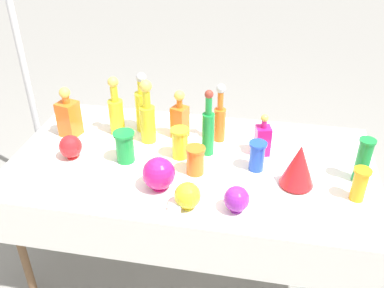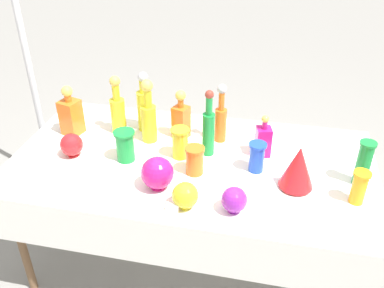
{
  "view_description": "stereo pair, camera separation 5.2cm",
  "coord_description": "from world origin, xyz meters",
  "px_view_note": "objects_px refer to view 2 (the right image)",
  "views": [
    {
      "loc": [
        0.35,
        -1.85,
        2.05
      ],
      "look_at": [
        0.0,
        0.0,
        0.86
      ],
      "focal_mm": 40.0,
      "sensor_mm": 36.0,
      "label": 1
    },
    {
      "loc": [
        0.4,
        -1.84,
        2.05
      ],
      "look_at": [
        0.0,
        0.0,
        0.86
      ],
      "focal_mm": 40.0,
      "sensor_mm": 36.0,
      "label": 2
    }
  ],
  "objects_px": {
    "slender_vase_0": "(364,162)",
    "round_bowl_0": "(234,200)",
    "slender_vase_3": "(195,159)",
    "fluted_vase_0": "(298,167)",
    "square_decanter_0": "(71,114)",
    "tall_bottle_4": "(118,110)",
    "slender_vase_1": "(359,186)",
    "tall_bottle_1": "(149,116)",
    "square_decanter_2": "(263,140)",
    "slender_vase_5": "(257,156)",
    "round_bowl_3": "(72,145)",
    "round_bowl_2": "(157,173)",
    "tall_bottle_2": "(209,129)",
    "canopy_pole": "(25,46)",
    "slender_vase_2": "(180,142)",
    "tall_bottle_3": "(145,106)",
    "tall_bottle_0": "(221,118)",
    "round_bowl_1": "(185,195)",
    "slender_vase_4": "(125,145)",
    "square_decanter_1": "(181,118)"
  },
  "relations": [
    {
      "from": "slender_vase_1",
      "to": "canopy_pole",
      "type": "bearing_deg",
      "value": 160.08
    },
    {
      "from": "canopy_pole",
      "to": "square_decanter_2",
      "type": "bearing_deg",
      "value": -15.26
    },
    {
      "from": "tall_bottle_0",
      "to": "tall_bottle_2",
      "type": "xyz_separation_m",
      "value": [
        -0.04,
        -0.15,
        0.01
      ]
    },
    {
      "from": "tall_bottle_1",
      "to": "square_decanter_2",
      "type": "height_order",
      "value": "tall_bottle_1"
    },
    {
      "from": "round_bowl_3",
      "to": "slender_vase_1",
      "type": "bearing_deg",
      "value": -3.18
    },
    {
      "from": "slender_vase_5",
      "to": "round_bowl_3",
      "type": "height_order",
      "value": "slender_vase_5"
    },
    {
      "from": "slender_vase_4",
      "to": "slender_vase_3",
      "type": "bearing_deg",
      "value": -5.87
    },
    {
      "from": "slender_vase_1",
      "to": "canopy_pole",
      "type": "xyz_separation_m",
      "value": [
        -2.06,
        0.75,
        0.25
      ]
    },
    {
      "from": "square_decanter_1",
      "to": "square_decanter_2",
      "type": "height_order",
      "value": "square_decanter_1"
    },
    {
      "from": "slender_vase_4",
      "to": "round_bowl_3",
      "type": "bearing_deg",
      "value": -175.17
    },
    {
      "from": "tall_bottle_4",
      "to": "slender_vase_3",
      "type": "xyz_separation_m",
      "value": [
        0.52,
        -0.31,
        -0.06
      ]
    },
    {
      "from": "square_decanter_0",
      "to": "tall_bottle_4",
      "type": "bearing_deg",
      "value": 15.13
    },
    {
      "from": "tall_bottle_4",
      "to": "round_bowl_1",
      "type": "relative_size",
      "value": 2.73
    },
    {
      "from": "slender_vase_1",
      "to": "slender_vase_5",
      "type": "distance_m",
      "value": 0.5
    },
    {
      "from": "tall_bottle_2",
      "to": "canopy_pole",
      "type": "distance_m",
      "value": 1.42
    },
    {
      "from": "slender_vase_5",
      "to": "tall_bottle_4",
      "type": "bearing_deg",
      "value": 164.88
    },
    {
      "from": "slender_vase_2",
      "to": "canopy_pole",
      "type": "relative_size",
      "value": 0.06
    },
    {
      "from": "tall_bottle_0",
      "to": "tall_bottle_4",
      "type": "bearing_deg",
      "value": -176.95
    },
    {
      "from": "slender_vase_2",
      "to": "slender_vase_3",
      "type": "distance_m",
      "value": 0.17
    },
    {
      "from": "square_decanter_1",
      "to": "square_decanter_2",
      "type": "distance_m",
      "value": 0.48
    },
    {
      "from": "tall_bottle_4",
      "to": "slender_vase_1",
      "type": "distance_m",
      "value": 1.35
    },
    {
      "from": "tall_bottle_1",
      "to": "tall_bottle_4",
      "type": "bearing_deg",
      "value": 165.48
    },
    {
      "from": "tall_bottle_1",
      "to": "round_bowl_0",
      "type": "xyz_separation_m",
      "value": [
        0.55,
        -0.51,
        -0.09
      ]
    },
    {
      "from": "slender_vase_0",
      "to": "round_bowl_2",
      "type": "height_order",
      "value": "slender_vase_0"
    },
    {
      "from": "round_bowl_2",
      "to": "canopy_pole",
      "type": "height_order",
      "value": "canopy_pole"
    },
    {
      "from": "round_bowl_0",
      "to": "canopy_pole",
      "type": "xyz_separation_m",
      "value": [
        -1.52,
        0.93,
        0.28
      ]
    },
    {
      "from": "round_bowl_1",
      "to": "slender_vase_0",
      "type": "bearing_deg",
      "value": 24.26
    },
    {
      "from": "square_decanter_2",
      "to": "slender_vase_2",
      "type": "xyz_separation_m",
      "value": [
        -0.43,
        -0.12,
        -0.0
      ]
    },
    {
      "from": "square_decanter_0",
      "to": "tall_bottle_1",
      "type": "bearing_deg",
      "value": 2.24
    },
    {
      "from": "tall_bottle_0",
      "to": "square_decanter_1",
      "type": "height_order",
      "value": "tall_bottle_0"
    },
    {
      "from": "slender_vase_3",
      "to": "fluted_vase_0",
      "type": "height_order",
      "value": "fluted_vase_0"
    },
    {
      "from": "square_decanter_2",
      "to": "slender_vase_2",
      "type": "distance_m",
      "value": 0.44
    },
    {
      "from": "round_bowl_3",
      "to": "slender_vase_5",
      "type": "bearing_deg",
      "value": 4.28
    },
    {
      "from": "tall_bottle_0",
      "to": "tall_bottle_1",
      "type": "distance_m",
      "value": 0.4
    },
    {
      "from": "tall_bottle_4",
      "to": "slender_vase_0",
      "type": "relative_size",
      "value": 1.5
    },
    {
      "from": "slender_vase_5",
      "to": "round_bowl_3",
      "type": "relative_size",
      "value": 1.23
    },
    {
      "from": "tall_bottle_4",
      "to": "round_bowl_2",
      "type": "distance_m",
      "value": 0.6
    },
    {
      "from": "round_bowl_0",
      "to": "tall_bottle_1",
      "type": "bearing_deg",
      "value": 137.15
    },
    {
      "from": "round_bowl_0",
      "to": "round_bowl_3",
      "type": "xyz_separation_m",
      "value": [
        -0.91,
        0.27,
        0.0
      ]
    },
    {
      "from": "tall_bottle_3",
      "to": "fluted_vase_0",
      "type": "height_order",
      "value": "tall_bottle_3"
    },
    {
      "from": "tall_bottle_4",
      "to": "round_bowl_2",
      "type": "height_order",
      "value": "tall_bottle_4"
    },
    {
      "from": "square_decanter_1",
      "to": "tall_bottle_1",
      "type": "bearing_deg",
      "value": -156.13
    },
    {
      "from": "square_decanter_0",
      "to": "round_bowl_2",
      "type": "distance_m",
      "value": 0.75
    },
    {
      "from": "slender_vase_0",
      "to": "round_bowl_0",
      "type": "distance_m",
      "value": 0.67
    },
    {
      "from": "fluted_vase_0",
      "to": "round_bowl_1",
      "type": "height_order",
      "value": "fluted_vase_0"
    },
    {
      "from": "slender_vase_5",
      "to": "slender_vase_2",
      "type": "bearing_deg",
      "value": 174.44
    },
    {
      "from": "slender_vase_2",
      "to": "round_bowl_1",
      "type": "relative_size",
      "value": 1.32
    },
    {
      "from": "square_decanter_0",
      "to": "square_decanter_1",
      "type": "relative_size",
      "value": 1.02
    },
    {
      "from": "tall_bottle_1",
      "to": "tall_bottle_0",
      "type": "bearing_deg",
      "value": 12.1
    },
    {
      "from": "slender_vase_0",
      "to": "round_bowl_0",
      "type": "height_order",
      "value": "slender_vase_0"
    }
  ]
}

